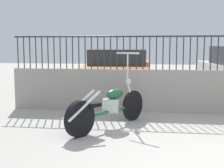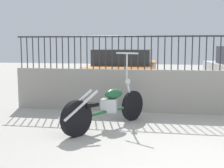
% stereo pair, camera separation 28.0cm
% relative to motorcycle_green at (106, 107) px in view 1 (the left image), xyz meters
% --- Properties ---
extents(ground_plane, '(40.00, 40.00, 0.00)m').
position_rel_motorcycle_green_xyz_m(ground_plane, '(1.67, -1.53, -0.38)').
color(ground_plane, '#ADA89E').
extents(low_wall, '(8.06, 0.18, 0.94)m').
position_rel_motorcycle_green_xyz_m(low_wall, '(1.67, 1.55, 0.09)').
color(low_wall, '#9E998E').
rests_on(low_wall, ground_plane).
extents(fence_railing, '(8.06, 0.04, 0.74)m').
position_rel_motorcycle_green_xyz_m(fence_railing, '(1.67, 1.55, 1.03)').
color(fence_railing, '#2D2D33').
rests_on(fence_railing, low_wall).
extents(motorcycle_green, '(1.20, 1.81, 1.34)m').
position_rel_motorcycle_green_xyz_m(motorcycle_green, '(0.00, 0.00, 0.00)').
color(motorcycle_green, black).
rests_on(motorcycle_green, ground_plane).
extents(car_orange, '(1.80, 4.10, 1.34)m').
position_rel_motorcycle_green_xyz_m(car_orange, '(-0.18, 4.08, 0.31)').
color(car_orange, black).
rests_on(car_orange, ground_plane).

